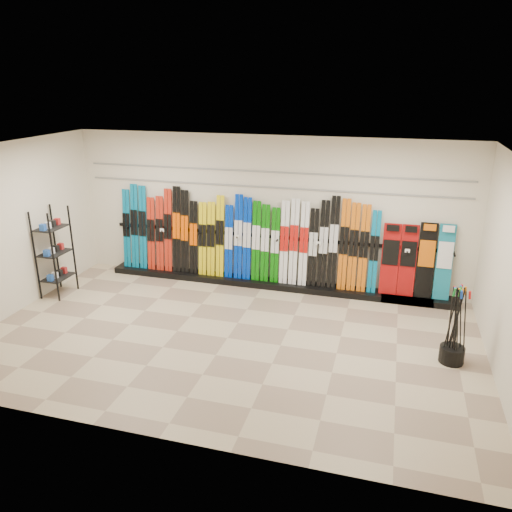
# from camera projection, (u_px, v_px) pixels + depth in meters

# --- Properties ---
(floor) EXTENTS (8.00, 8.00, 0.00)m
(floor) POSITION_uv_depth(u_px,v_px,m) (227.00, 338.00, 8.14)
(floor) COLOR gray
(floor) RESTS_ON ground
(back_wall) EXTENTS (8.00, 0.00, 8.00)m
(back_wall) POSITION_uv_depth(u_px,v_px,m) (266.00, 212.00, 9.90)
(back_wall) COLOR beige
(back_wall) RESTS_ON floor
(left_wall) EXTENTS (0.00, 5.00, 5.00)m
(left_wall) POSITION_uv_depth(u_px,v_px,m) (8.00, 231.00, 8.65)
(left_wall) COLOR beige
(left_wall) RESTS_ON floor
(right_wall) EXTENTS (0.00, 5.00, 5.00)m
(right_wall) POSITION_uv_depth(u_px,v_px,m) (511.00, 278.00, 6.62)
(right_wall) COLOR beige
(right_wall) RESTS_ON floor
(ceiling) EXTENTS (8.00, 8.00, 0.00)m
(ceiling) POSITION_uv_depth(u_px,v_px,m) (223.00, 152.00, 7.13)
(ceiling) COLOR silver
(ceiling) RESTS_ON back_wall
(ski_rack_base) EXTENTS (8.00, 0.40, 0.12)m
(ski_rack_base) POSITION_uv_depth(u_px,v_px,m) (274.00, 284.00, 10.13)
(ski_rack_base) COLOR black
(ski_rack_base) RESTS_ON floor
(skis) EXTENTS (5.37, 0.21, 1.81)m
(skis) POSITION_uv_depth(u_px,v_px,m) (242.00, 239.00, 10.04)
(skis) COLOR #056791
(skis) RESTS_ON ski_rack_base
(snowboards) EXTENTS (1.27, 0.22, 1.41)m
(snowboards) POSITION_uv_depth(u_px,v_px,m) (417.00, 261.00, 9.25)
(snowboards) COLOR #990C0C
(snowboards) RESTS_ON ski_rack_base
(accessory_rack) EXTENTS (0.40, 0.60, 1.72)m
(accessory_rack) POSITION_uv_depth(u_px,v_px,m) (55.00, 252.00, 9.53)
(accessory_rack) COLOR black
(accessory_rack) RESTS_ON floor
(pole_bin) EXTENTS (0.36, 0.36, 0.25)m
(pole_bin) POSITION_uv_depth(u_px,v_px,m) (452.00, 354.00, 7.41)
(pole_bin) COLOR black
(pole_bin) RESTS_ON floor
(ski_poles) EXTENTS (0.33, 0.35, 1.18)m
(ski_poles) POSITION_uv_depth(u_px,v_px,m) (455.00, 325.00, 7.25)
(ski_poles) COLOR black
(ski_poles) RESTS_ON pole_bin
(slatwall_rail_0) EXTENTS (7.60, 0.02, 0.03)m
(slatwall_rail_0) POSITION_uv_depth(u_px,v_px,m) (266.00, 187.00, 9.72)
(slatwall_rail_0) COLOR gray
(slatwall_rail_0) RESTS_ON back_wall
(slatwall_rail_1) EXTENTS (7.60, 0.02, 0.03)m
(slatwall_rail_1) POSITION_uv_depth(u_px,v_px,m) (267.00, 172.00, 9.62)
(slatwall_rail_1) COLOR gray
(slatwall_rail_1) RESTS_ON back_wall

